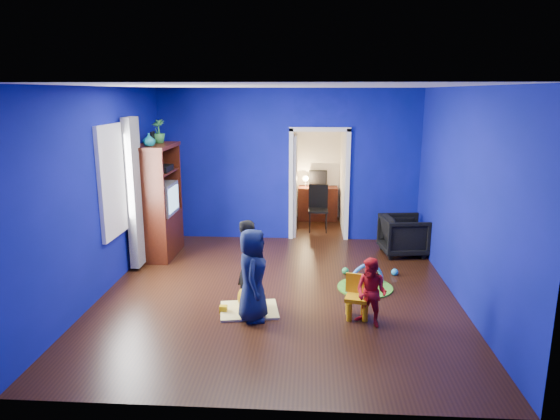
# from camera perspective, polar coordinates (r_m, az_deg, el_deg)

# --- Properties ---
(floor) EXTENTS (5.00, 5.50, 0.01)m
(floor) POSITION_cam_1_polar(r_m,az_deg,el_deg) (7.32, -0.14, -9.34)
(floor) COLOR black
(floor) RESTS_ON ground
(ceiling) EXTENTS (5.00, 5.50, 0.01)m
(ceiling) POSITION_cam_1_polar(r_m,az_deg,el_deg) (6.76, -0.15, 13.99)
(ceiling) COLOR white
(ceiling) RESTS_ON wall_back
(wall_back) EXTENTS (5.00, 0.02, 2.90)m
(wall_back) POSITION_cam_1_polar(r_m,az_deg,el_deg) (9.60, 0.93, 5.12)
(wall_back) COLOR navy
(wall_back) RESTS_ON floor
(wall_front) EXTENTS (5.00, 0.02, 2.90)m
(wall_front) POSITION_cam_1_polar(r_m,az_deg,el_deg) (4.24, -2.58, -5.57)
(wall_front) COLOR navy
(wall_front) RESTS_ON floor
(wall_left) EXTENTS (0.02, 5.50, 2.90)m
(wall_left) POSITION_cam_1_polar(r_m,az_deg,el_deg) (7.48, -19.63, 1.98)
(wall_left) COLOR navy
(wall_left) RESTS_ON floor
(wall_right) EXTENTS (0.02, 5.50, 2.90)m
(wall_right) POSITION_cam_1_polar(r_m,az_deg,el_deg) (7.18, 20.19, 1.48)
(wall_right) COLOR navy
(wall_right) RESTS_ON floor
(alcove) EXTENTS (1.00, 1.75, 2.50)m
(alcove) POSITION_cam_1_polar(r_m,az_deg,el_deg) (10.49, 4.44, 4.67)
(alcove) COLOR silver
(alcove) RESTS_ON floor
(armchair) EXTENTS (0.86, 0.84, 0.70)m
(armchair) POSITION_cam_1_polar(r_m,az_deg,el_deg) (9.11, 13.96, -2.82)
(armchair) COLOR black
(armchair) RESTS_ON floor
(child_black) EXTENTS (0.43, 0.52, 1.22)m
(child_black) POSITION_cam_1_polar(r_m,az_deg,el_deg) (6.60, -3.51, -6.27)
(child_black) COLOR black
(child_black) RESTS_ON floor
(child_navy) EXTENTS (0.42, 0.61, 1.19)m
(child_navy) POSITION_cam_1_polar(r_m,az_deg,el_deg) (6.29, -3.15, -7.43)
(child_navy) COLOR #10113C
(child_navy) RESTS_ON floor
(toddler_red) EXTENTS (0.53, 0.51, 0.86)m
(toddler_red) POSITION_cam_1_polar(r_m,az_deg,el_deg) (6.29, 10.39, -9.26)
(toddler_red) COLOR red
(toddler_red) RESTS_ON floor
(vase) EXTENTS (0.20, 0.20, 0.21)m
(vase) POSITION_cam_1_polar(r_m,az_deg,el_deg) (8.47, -14.75, 7.77)
(vase) COLOR #0C4E61
(vase) RESTS_ON tv_armoire
(potted_plant) EXTENTS (0.28, 0.28, 0.41)m
(potted_plant) POSITION_cam_1_polar(r_m,az_deg,el_deg) (8.96, -13.75, 8.74)
(potted_plant) COLOR #2F8138
(potted_plant) RESTS_ON tv_armoire
(tv_armoire) EXTENTS (0.58, 1.14, 1.96)m
(tv_armoire) POSITION_cam_1_polar(r_m,az_deg,el_deg) (8.92, -13.75, 1.02)
(tv_armoire) COLOR #3B1609
(tv_armoire) RESTS_ON floor
(crt_tv) EXTENTS (0.46, 0.70, 0.54)m
(crt_tv) POSITION_cam_1_polar(r_m,az_deg,el_deg) (8.90, -13.51, 1.27)
(crt_tv) COLOR silver
(crt_tv) RESTS_ON tv_armoire
(yellow_blanket) EXTENTS (0.84, 0.72, 0.03)m
(yellow_blanket) POSITION_cam_1_polar(r_m,az_deg,el_deg) (6.73, -3.55, -11.34)
(yellow_blanket) COLOR #F2E07A
(yellow_blanket) RESTS_ON floor
(hopper_ball) EXTENTS (0.37, 0.37, 0.37)m
(hopper_ball) POSITION_cam_1_polar(r_m,az_deg,el_deg) (6.68, -3.28, -9.94)
(hopper_ball) COLOR yellow
(hopper_ball) RESTS_ON floor
(kid_chair) EXTENTS (0.34, 0.34, 0.50)m
(kid_chair) POSITION_cam_1_polar(r_m,az_deg,el_deg) (6.53, 8.79, -10.06)
(kid_chair) COLOR yellow
(kid_chair) RESTS_ON floor
(play_mat) EXTENTS (0.81, 0.81, 0.02)m
(play_mat) POSITION_cam_1_polar(r_m,az_deg,el_deg) (7.56, 9.69, -8.72)
(play_mat) COLOR green
(play_mat) RESTS_ON floor
(toy_arch) EXTENTS (0.61, 0.48, 0.73)m
(toy_arch) POSITION_cam_1_polar(r_m,az_deg,el_deg) (7.55, 9.69, -8.66)
(toy_arch) COLOR #3F8CD8
(toy_arch) RESTS_ON floor
(window_left) EXTENTS (0.03, 0.95, 1.55)m
(window_left) POSITION_cam_1_polar(r_m,az_deg,el_deg) (7.78, -18.59, 3.21)
(window_left) COLOR white
(window_left) RESTS_ON wall_left
(curtain) EXTENTS (0.14, 0.42, 2.40)m
(curtain) POSITION_cam_1_polar(r_m,az_deg,el_deg) (8.29, -16.30, 1.86)
(curtain) COLOR slate
(curtain) RESTS_ON floor
(doorway) EXTENTS (1.16, 0.10, 2.10)m
(doorway) POSITION_cam_1_polar(r_m,az_deg,el_deg) (9.66, 4.48, 2.72)
(doorway) COLOR white
(doorway) RESTS_ON floor
(study_desk) EXTENTS (0.88, 0.44, 0.75)m
(study_desk) POSITION_cam_1_polar(r_m,az_deg,el_deg) (11.27, 4.32, 0.76)
(study_desk) COLOR #3D140A
(study_desk) RESTS_ON floor
(desk_monitor) EXTENTS (0.40, 0.05, 0.32)m
(desk_monitor) POSITION_cam_1_polar(r_m,az_deg,el_deg) (11.28, 4.36, 3.74)
(desk_monitor) COLOR black
(desk_monitor) RESTS_ON study_desk
(desk_lamp) EXTENTS (0.14, 0.14, 0.14)m
(desk_lamp) POSITION_cam_1_polar(r_m,az_deg,el_deg) (11.22, 2.93, 3.61)
(desk_lamp) COLOR #FFD88C
(desk_lamp) RESTS_ON study_desk
(folding_chair) EXTENTS (0.40, 0.40, 0.92)m
(folding_chair) POSITION_cam_1_polar(r_m,az_deg,el_deg) (10.32, 4.38, 0.06)
(folding_chair) COLOR black
(folding_chair) RESTS_ON floor
(book_shelf) EXTENTS (0.88, 0.24, 0.04)m
(book_shelf) POSITION_cam_1_polar(r_m,az_deg,el_deg) (11.14, 4.46, 9.17)
(book_shelf) COLOR white
(book_shelf) RESTS_ON study_desk
(toy_0) EXTENTS (0.11, 0.11, 0.11)m
(toy_0) POSITION_cam_1_polar(r_m,az_deg,el_deg) (8.14, 12.98, -6.90)
(toy_0) COLOR #2293C3
(toy_0) RESTS_ON floor
(toy_1) EXTENTS (0.10, 0.08, 0.10)m
(toy_1) POSITION_cam_1_polar(r_m,az_deg,el_deg) (6.70, -6.49, -11.21)
(toy_1) COLOR yellow
(toy_1) RESTS_ON floor
(toy_2) EXTENTS (0.11, 0.11, 0.11)m
(toy_2) POSITION_cam_1_polar(r_m,az_deg,el_deg) (8.06, 7.48, -6.88)
(toy_2) COLOR green
(toy_2) RESTS_ON floor
(toy_3) EXTENTS (0.10, 0.08, 0.10)m
(toy_3) POSITION_cam_1_polar(r_m,az_deg,el_deg) (7.67, 8.33, -8.02)
(toy_3) COLOR #C0489D
(toy_3) RESTS_ON floor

